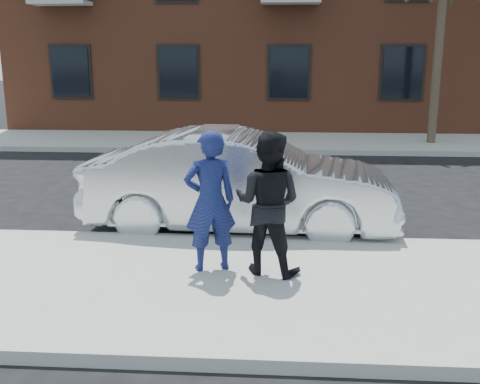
{
  "coord_description": "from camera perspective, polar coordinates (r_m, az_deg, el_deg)",
  "views": [
    {
      "loc": [
        -0.26,
        -6.6,
        2.89
      ],
      "look_at": [
        -0.73,
        0.4,
        1.13
      ],
      "focal_mm": 42.0,
      "sensor_mm": 36.0,
      "label": 1
    }
  ],
  "objects": [
    {
      "name": "silver_sedan",
      "position": [
        9.16,
        0.05,
        1.05
      ],
      "size": [
        5.09,
        1.98,
        1.65
      ],
      "primitive_type": "imported",
      "rotation": [
        0.0,
        0.0,
        1.53
      ],
      "color": "#B7BABF",
      "rests_on": "ground"
    },
    {
      "name": "ground",
      "position": [
        7.22,
        5.64,
        -9.62
      ],
      "size": [
        100.0,
        100.0,
        0.0
      ],
      "primitive_type": "plane",
      "color": "black",
      "rests_on": "ground"
    },
    {
      "name": "far_curb",
      "position": [
        16.3,
        4.7,
        4.09
      ],
      "size": [
        50.0,
        0.1,
        0.15
      ],
      "primitive_type": "cube",
      "color": "#999691",
      "rests_on": "ground"
    },
    {
      "name": "man_peacoat",
      "position": [
        7.01,
        2.84,
        -1.14
      ],
      "size": [
        1.04,
        0.91,
        1.81
      ],
      "rotation": [
        0.0,
        0.0,
        2.84
      ],
      "color": "black",
      "rests_on": "near_sidewalk"
    },
    {
      "name": "man_hoodie",
      "position": [
        7.09,
        -3.05,
        -0.95
      ],
      "size": [
        0.76,
        0.62,
        1.81
      ],
      "rotation": [
        0.0,
        0.0,
        3.46
      ],
      "color": "navy",
      "rests_on": "near_sidewalk"
    },
    {
      "name": "near_curb",
      "position": [
        8.63,
        5.36,
        -5.03
      ],
      "size": [
        50.0,
        0.1,
        0.15
      ],
      "primitive_type": "cube",
      "color": "#999691",
      "rests_on": "ground"
    },
    {
      "name": "near_sidewalk",
      "position": [
        6.96,
        5.71,
        -9.89
      ],
      "size": [
        50.0,
        3.5,
        0.15
      ],
      "primitive_type": "cube",
      "color": "gray",
      "rests_on": "ground"
    },
    {
      "name": "far_sidewalk",
      "position": [
        18.08,
        4.63,
        5.08
      ],
      "size": [
        50.0,
        3.5,
        0.15
      ],
      "primitive_type": "cube",
      "color": "gray",
      "rests_on": "ground"
    }
  ]
}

